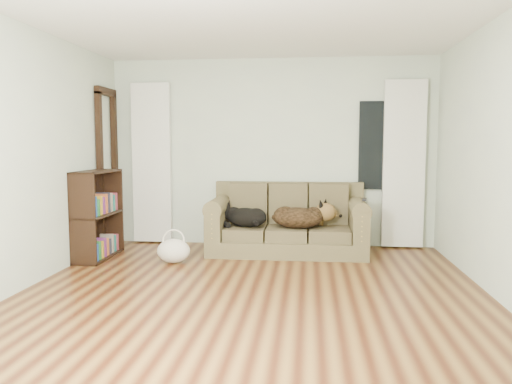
# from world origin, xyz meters

# --- Properties ---
(floor) EXTENTS (5.00, 5.00, 0.00)m
(floor) POSITION_xyz_m (0.00, 0.00, 0.00)
(floor) COLOR #3D1A0C
(floor) RESTS_ON ground
(ceiling) EXTENTS (5.00, 5.00, 0.00)m
(ceiling) POSITION_xyz_m (0.00, 0.00, 2.60)
(ceiling) COLOR white
(ceiling) RESTS_ON ground
(wall_back) EXTENTS (4.50, 0.04, 2.60)m
(wall_back) POSITION_xyz_m (0.00, 2.50, 1.30)
(wall_back) COLOR beige
(wall_back) RESTS_ON ground
(wall_left) EXTENTS (0.04, 5.00, 2.60)m
(wall_left) POSITION_xyz_m (-2.25, 0.00, 1.30)
(wall_left) COLOR beige
(wall_left) RESTS_ON ground
(wall_right) EXTENTS (0.04, 5.00, 2.60)m
(wall_right) POSITION_xyz_m (2.25, 0.00, 1.30)
(wall_right) COLOR beige
(wall_right) RESTS_ON ground
(curtain_left) EXTENTS (0.55, 0.08, 2.25)m
(curtain_left) POSITION_xyz_m (-1.70, 2.42, 1.15)
(curtain_left) COLOR silver
(curtain_left) RESTS_ON ground
(curtain_right) EXTENTS (0.55, 0.08, 2.25)m
(curtain_right) POSITION_xyz_m (1.80, 2.42, 1.15)
(curtain_right) COLOR silver
(curtain_right) RESTS_ON ground
(window_pane) EXTENTS (0.50, 0.03, 1.20)m
(window_pane) POSITION_xyz_m (1.45, 2.47, 1.40)
(window_pane) COLOR black
(window_pane) RESTS_ON wall_back
(door_casing) EXTENTS (0.07, 0.60, 2.10)m
(door_casing) POSITION_xyz_m (-2.20, 2.05, 1.05)
(door_casing) COLOR black
(door_casing) RESTS_ON ground
(sofa) EXTENTS (2.03, 0.88, 0.83)m
(sofa) POSITION_xyz_m (0.25, 1.97, 0.45)
(sofa) COLOR brown
(sofa) RESTS_ON floor
(dog_black_lab) EXTENTS (0.72, 0.68, 0.25)m
(dog_black_lab) POSITION_xyz_m (-0.32, 1.91, 0.48)
(dog_black_lab) COLOR black
(dog_black_lab) RESTS_ON sofa
(dog_shepherd) EXTENTS (0.74, 0.58, 0.30)m
(dog_shepherd) POSITION_xyz_m (0.43, 1.87, 0.49)
(dog_shepherd) COLOR black
(dog_shepherd) RESTS_ON sofa
(tv_remote) EXTENTS (0.07, 0.17, 0.02)m
(tv_remote) POSITION_xyz_m (1.22, 1.82, 0.73)
(tv_remote) COLOR black
(tv_remote) RESTS_ON sofa
(tote_bag) EXTENTS (0.47, 0.41, 0.29)m
(tote_bag) POSITION_xyz_m (-1.08, 1.26, 0.16)
(tote_bag) COLOR beige
(tote_bag) RESTS_ON floor
(bookshelf) EXTENTS (0.37, 0.89, 1.10)m
(bookshelf) POSITION_xyz_m (-2.09, 1.42, 0.50)
(bookshelf) COLOR black
(bookshelf) RESTS_ON floor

